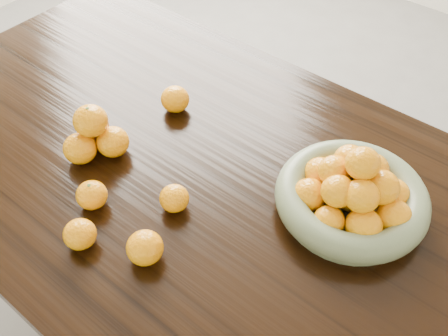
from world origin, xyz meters
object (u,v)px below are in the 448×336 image
Objects in this scene: dining_table at (233,213)px; orange_pyramid at (94,134)px; fruit_bowl at (353,194)px; loose_orange_0 at (92,195)px.

orange_pyramid is (-0.34, -0.11, 0.14)m from dining_table.
dining_table is 5.94× the size of fruit_bowl.
fruit_bowl is at bearing 21.51° from orange_pyramid.
orange_pyramid is at bearing -158.49° from fruit_bowl.
fruit_bowl is 0.63m from orange_pyramid.
fruit_bowl is (0.24, 0.12, 0.14)m from dining_table.
fruit_bowl is at bearing 37.72° from loose_orange_0.
fruit_bowl reaches higher than dining_table.
dining_table is at bearing -153.60° from fruit_bowl.
fruit_bowl is 4.81× the size of loose_orange_0.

